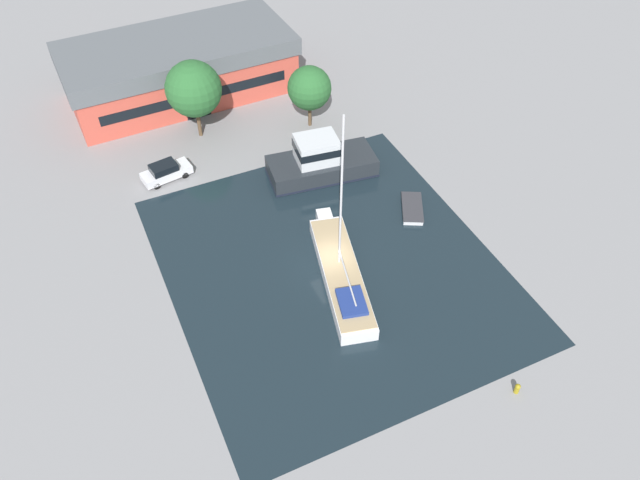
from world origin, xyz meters
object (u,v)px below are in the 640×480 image
small_dinghy (412,208)px  motor_cruiser (320,161)px  parked_car (166,172)px  warehouse_building (179,67)px  quay_tree_by_water (193,89)px  quay_tree_near_building (309,88)px  sailboat_moored (341,273)px

small_dinghy → motor_cruiser: bearing=-30.0°
small_dinghy → parked_car: bearing=-8.6°
warehouse_building → quay_tree_by_water: 8.27m
motor_cruiser → small_dinghy: bearing=-140.2°
quay_tree_near_building → parked_car: size_ratio=1.36×
warehouse_building → parked_car: (-5.22, -13.04, -2.11)m
quay_tree_by_water → quay_tree_near_building: bearing=-15.7°
quay_tree_near_building → sailboat_moored: size_ratio=0.44×
parked_car → motor_cruiser: (12.44, -5.00, 0.57)m
quay_tree_by_water → motor_cruiser: quay_tree_by_water is taller
sailboat_moored → small_dinghy: 9.70m
quay_tree_by_water → motor_cruiser: bearing=-52.1°
warehouse_building → parked_car: bearing=-113.7°
quay_tree_by_water → parked_car: size_ratio=1.68×
motor_cruiser → small_dinghy: size_ratio=2.43×
parked_car → motor_cruiser: 13.42m
sailboat_moored → motor_cruiser: bearing=85.8°
warehouse_building → sailboat_moored: sailboat_moored is taller
warehouse_building → quay_tree_near_building: bearing=-50.7°
quay_tree_by_water → motor_cruiser: (7.82, -10.05, -3.60)m
quay_tree_by_water → parked_car: bearing=-132.4°
parked_car → small_dinghy: size_ratio=1.11×
quay_tree_by_water → small_dinghy: bearing=-54.3°
parked_car → small_dinghy: bearing=44.6°
quay_tree_near_building → small_dinghy: (2.60, -14.81, -3.80)m
quay_tree_by_water → parked_car: quay_tree_by_water is taller
small_dinghy → quay_tree_near_building: bearing=-52.6°
quay_tree_by_water → small_dinghy: quay_tree_by_water is taller
quay_tree_near_building → quay_tree_by_water: 10.50m
warehouse_building → small_dinghy: (12.05, -25.63, -2.67)m
sailboat_moored → parked_car: bearing=130.7°
quay_tree_by_water → parked_car: (-4.61, -5.05, -4.18)m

